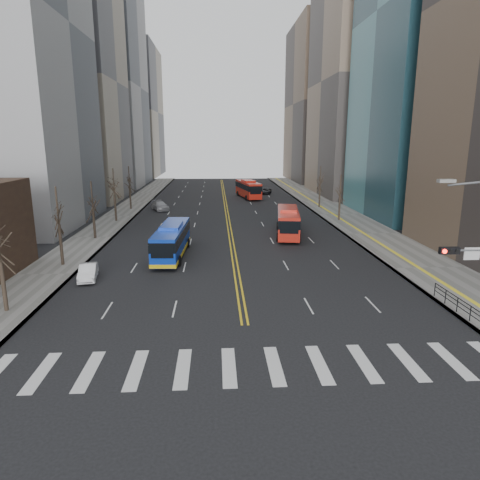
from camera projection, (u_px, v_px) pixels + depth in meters
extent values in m
plane|color=black|center=(252.00, 366.00, 22.09)|extent=(220.00, 220.00, 0.00)
cube|color=slate|center=(339.00, 214.00, 66.78)|extent=(7.00, 130.00, 0.15)
cube|color=slate|center=(119.00, 216.00, 64.90)|extent=(5.00, 130.00, 0.15)
cube|color=silver|center=(41.00, 372.00, 21.50)|extent=(0.70, 4.00, 0.01)
cube|color=silver|center=(89.00, 371.00, 21.63)|extent=(0.70, 4.00, 0.01)
cube|color=silver|center=(136.00, 369.00, 21.77)|extent=(0.70, 4.00, 0.01)
cube|color=silver|center=(183.00, 368.00, 21.90)|extent=(0.70, 4.00, 0.01)
cube|color=silver|center=(229.00, 367.00, 22.03)|extent=(0.70, 4.00, 0.01)
cube|color=silver|center=(274.00, 365.00, 22.16)|extent=(0.70, 4.00, 0.01)
cube|color=silver|center=(319.00, 364.00, 22.29)|extent=(0.70, 4.00, 0.01)
cube|color=silver|center=(364.00, 363.00, 22.42)|extent=(0.70, 4.00, 0.01)
cube|color=silver|center=(408.00, 361.00, 22.55)|extent=(0.70, 4.00, 0.01)
cube|color=silver|center=(451.00, 360.00, 22.68)|extent=(0.70, 4.00, 0.01)
cube|color=gold|center=(225.00, 206.00, 75.54)|extent=(0.15, 100.00, 0.01)
cube|color=gold|center=(227.00, 206.00, 75.56)|extent=(0.15, 100.00, 0.01)
cube|color=gray|center=(57.00, 81.00, 79.50)|extent=(22.00, 22.00, 44.00)
cube|color=gray|center=(100.00, 87.00, 105.34)|extent=(20.00, 26.00, 48.00)
cube|color=#357079|center=(447.00, 11.00, 59.95)|extent=(20.00, 22.00, 58.00)
cube|color=#7F6B58|center=(369.00, 82.00, 87.51)|extent=(20.00, 26.00, 46.00)
cube|color=gray|center=(130.00, 112.00, 137.41)|extent=(18.00, 30.00, 40.00)
cube|color=brown|center=(325.00, 105.00, 119.01)|extent=(18.00, 30.00, 42.00)
cube|color=black|center=(449.00, 251.00, 23.39)|extent=(1.10, 0.28, 0.38)
cylinder|color=#FF190C|center=(445.00, 251.00, 23.21)|extent=(0.24, 0.08, 0.24)
cylinder|color=black|center=(451.00, 251.00, 23.23)|extent=(0.24, 0.08, 0.24)
cylinder|color=black|center=(457.00, 251.00, 23.25)|extent=(0.24, 0.08, 0.24)
cube|color=silver|center=(472.00, 254.00, 23.51)|extent=(0.90, 0.06, 0.70)
cube|color=#999993|center=(446.00, 181.00, 22.49)|extent=(0.90, 0.35, 0.18)
cube|color=black|center=(458.00, 298.00, 28.45)|extent=(0.04, 6.00, 0.04)
cylinder|color=black|center=(470.00, 314.00, 27.11)|extent=(0.06, 0.06, 1.00)
cylinder|color=black|center=(457.00, 305.00, 28.57)|extent=(0.06, 0.06, 1.00)
cylinder|color=black|center=(445.00, 297.00, 30.03)|extent=(0.06, 0.06, 1.00)
cylinder|color=black|center=(435.00, 290.00, 31.48)|extent=(0.06, 0.06, 1.00)
cylinder|color=#33261F|center=(4.00, 286.00, 28.55)|extent=(0.28, 0.28, 3.75)
cylinder|color=#33261F|center=(61.00, 245.00, 39.23)|extent=(0.28, 0.28, 3.90)
cylinder|color=#33261F|center=(94.00, 224.00, 49.96)|extent=(0.28, 0.28, 3.60)
cylinder|color=#33261F|center=(115.00, 208.00, 60.60)|extent=(0.28, 0.28, 4.00)
cylinder|color=#33261F|center=(130.00, 198.00, 71.32)|extent=(0.28, 0.28, 3.80)
cylinder|color=#33261F|center=(339.00, 209.00, 61.46)|extent=(0.28, 0.28, 3.50)
cylinder|color=#33261F|center=(320.00, 197.00, 73.09)|extent=(0.28, 0.28, 3.75)
cube|color=#0B2FA6|center=(172.00, 240.00, 42.68)|extent=(2.92, 11.28, 2.63)
cube|color=black|center=(172.00, 235.00, 42.56)|extent=(2.98, 11.30, 0.95)
cube|color=#0B2FA6|center=(171.00, 226.00, 42.36)|extent=(2.07, 4.00, 0.40)
cube|color=gold|center=(172.00, 251.00, 42.94)|extent=(2.98, 11.30, 0.35)
cylinder|color=black|center=(154.00, 261.00, 39.46)|extent=(0.35, 1.01, 1.00)
cylinder|color=black|center=(179.00, 261.00, 39.47)|extent=(0.35, 1.01, 1.00)
cylinder|color=black|center=(166.00, 243.00, 46.43)|extent=(0.35, 1.01, 1.00)
cylinder|color=black|center=(188.00, 243.00, 46.43)|extent=(0.35, 1.01, 1.00)
cube|color=red|center=(288.00, 221.00, 52.00)|extent=(3.89, 10.88, 2.75)
cube|color=black|center=(288.00, 217.00, 51.88)|extent=(3.95, 10.91, 0.99)
cube|color=red|center=(288.00, 209.00, 51.66)|extent=(2.44, 3.96, 0.40)
cylinder|color=black|center=(278.00, 237.00, 49.08)|extent=(0.44, 1.03, 1.00)
cylinder|color=black|center=(299.00, 238.00, 48.88)|extent=(0.44, 1.03, 1.00)
cylinder|color=black|center=(278.00, 226.00, 55.68)|extent=(0.44, 1.03, 1.00)
cylinder|color=black|center=(296.00, 226.00, 55.49)|extent=(0.44, 1.03, 1.00)
cube|color=red|center=(248.00, 189.00, 85.81)|extent=(4.54, 11.55, 2.93)
cube|color=black|center=(248.00, 186.00, 85.68)|extent=(4.60, 11.58, 1.05)
cube|color=red|center=(248.00, 181.00, 85.45)|extent=(2.72, 4.25, 0.40)
cylinder|color=black|center=(246.00, 198.00, 82.40)|extent=(0.47, 1.04, 1.00)
cylinder|color=black|center=(259.00, 197.00, 82.99)|extent=(0.47, 1.04, 1.00)
cylinder|color=black|center=(238.00, 193.00, 89.23)|extent=(0.47, 1.04, 1.00)
cylinder|color=black|center=(250.00, 193.00, 89.81)|extent=(0.47, 1.04, 1.00)
imported|color=silver|center=(88.00, 272.00, 35.73)|extent=(2.01, 4.07, 1.28)
imported|color=black|center=(290.00, 220.00, 58.43)|extent=(3.35, 4.78, 1.51)
imported|color=gray|center=(160.00, 206.00, 70.89)|extent=(3.80, 5.46, 1.47)
imported|color=black|center=(266.00, 191.00, 92.47)|extent=(2.90, 4.68, 1.21)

